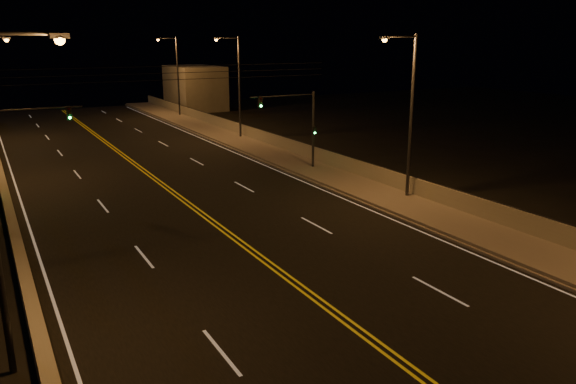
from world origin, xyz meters
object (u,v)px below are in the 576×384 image
streetlight_1 (408,108)px  traffic_signal_left (11,144)px  streetlight_2 (237,81)px  streetlight_3 (176,72)px  traffic_signal_right (301,122)px

streetlight_1 → traffic_signal_left: (-20.30, 9.55, -1.85)m
streetlight_2 → streetlight_3: size_ratio=1.00×
streetlight_1 → streetlight_3: (0.00, 42.72, 0.00)m
streetlight_2 → traffic_signal_left: bearing=-143.9°
streetlight_1 → traffic_signal_right: 9.85m
streetlight_1 → traffic_signal_left: size_ratio=1.67×
streetlight_2 → traffic_signal_left: streetlight_2 is taller
streetlight_1 → traffic_signal_left: 22.51m
streetlight_1 → traffic_signal_right: streetlight_1 is taller
streetlight_1 → traffic_signal_left: bearing=154.8°
streetlight_2 → traffic_signal_right: (-1.57, -14.78, -1.85)m
streetlight_3 → traffic_signal_right: (-1.57, -33.17, -1.85)m
streetlight_2 → streetlight_3: bearing=90.0°
traffic_signal_left → streetlight_2: bearing=36.1°
streetlight_1 → streetlight_2: size_ratio=1.00×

